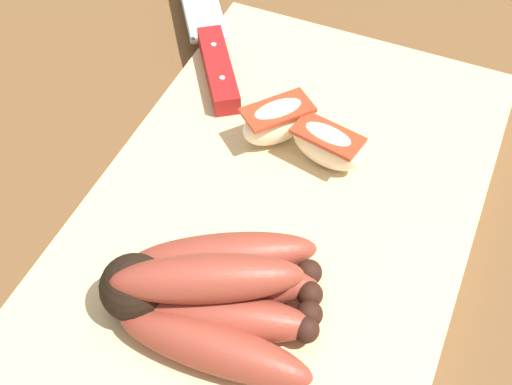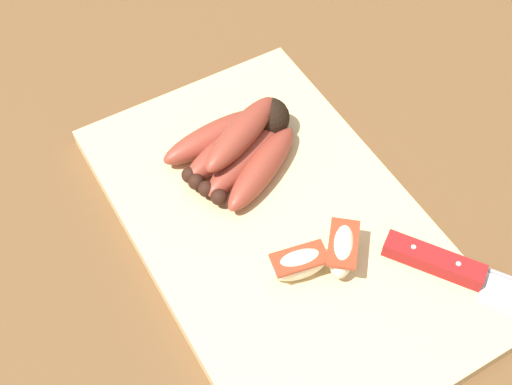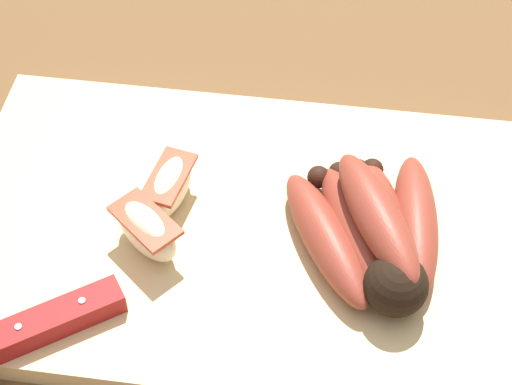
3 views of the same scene
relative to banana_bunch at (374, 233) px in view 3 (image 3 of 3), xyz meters
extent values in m
plane|color=brown|center=(-0.08, 0.02, -0.04)|extent=(6.00, 6.00, 0.00)
cube|color=#DBBC84|center=(-0.09, 0.01, -0.03)|extent=(0.45, 0.28, 0.02)
sphere|color=black|center=(0.02, -0.05, 0.00)|extent=(0.05, 0.05, 0.05)
ellipsoid|color=brown|center=(0.03, 0.02, -0.01)|extent=(0.04, 0.13, 0.03)
sphere|color=black|center=(0.00, 0.07, -0.01)|extent=(0.02, 0.02, 0.02)
ellipsoid|color=brown|center=(0.01, 0.01, -0.01)|extent=(0.07, 0.13, 0.03)
sphere|color=black|center=(-0.02, 0.06, -0.01)|extent=(0.02, 0.02, 0.02)
ellipsoid|color=brown|center=(-0.01, 0.00, -0.01)|extent=(0.08, 0.13, 0.03)
sphere|color=black|center=(-0.03, 0.06, -0.01)|extent=(0.02, 0.02, 0.02)
ellipsoid|color=brown|center=(-0.03, -0.01, -0.01)|extent=(0.09, 0.13, 0.03)
sphere|color=black|center=(-0.04, 0.05, -0.01)|extent=(0.02, 0.02, 0.02)
ellipsoid|color=brown|center=(0.00, 0.00, 0.02)|extent=(0.08, 0.12, 0.03)
cube|color=maroon|center=(-0.21, -0.10, -0.01)|extent=(0.09, 0.08, 0.02)
cylinder|color=#B2B2B7|center=(-0.20, -0.08, 0.00)|extent=(0.01, 0.01, 0.00)
cylinder|color=#B2B2B7|center=(-0.23, -0.11, 0.00)|extent=(0.01, 0.01, 0.00)
ellipsoid|color=#F4E5C1|center=(-0.16, -0.02, 0.00)|extent=(0.06, 0.06, 0.04)
cube|color=#B2381E|center=(-0.16, -0.02, 0.01)|extent=(0.06, 0.06, 0.00)
ellipsoid|color=#F4E5C1|center=(-0.16, 0.03, 0.00)|extent=(0.04, 0.06, 0.04)
cube|color=#B2381E|center=(-0.16, 0.03, 0.01)|extent=(0.04, 0.06, 0.00)
camera|label=1|loc=(0.20, 0.12, 0.39)|focal=48.64mm
camera|label=2|loc=(-0.42, 0.23, 0.58)|focal=48.42mm
camera|label=3|loc=(-0.04, -0.37, 0.49)|focal=59.07mm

